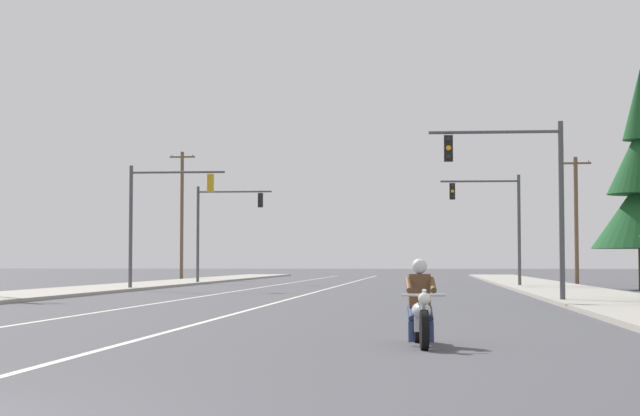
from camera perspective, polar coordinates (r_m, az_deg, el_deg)
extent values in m
cube|color=beige|center=(53.42, 0.49, -4.56)|extent=(0.16, 100.00, 0.01)
cube|color=beige|center=(53.95, -3.69, -4.54)|extent=(0.16, 100.00, 0.01)
cube|color=#9E998E|center=(48.58, 13.62, -4.55)|extent=(4.40, 110.00, 0.14)
cube|color=#9E998E|center=(50.81, -12.53, -4.49)|extent=(4.40, 110.00, 0.14)
cylinder|color=black|center=(16.30, 5.90, -6.86)|extent=(0.17, 0.65, 0.64)
cylinder|color=black|center=(17.84, 5.54, -6.53)|extent=(0.17, 0.65, 0.64)
cylinder|color=silver|center=(16.38, 5.87, -5.74)|extent=(0.09, 0.33, 0.68)
sphere|color=white|center=(16.22, 5.90, -5.11)|extent=(0.20, 0.20, 0.20)
cylinder|color=silver|center=(16.42, 5.85, -4.91)|extent=(0.70, 0.10, 0.04)
ellipsoid|color=#B7BABF|center=(16.93, 5.73, -5.77)|extent=(0.36, 0.58, 0.28)
cube|color=silver|center=(17.06, 5.71, -6.52)|extent=(0.27, 0.46, 0.24)
cube|color=black|center=(17.37, 5.63, -5.90)|extent=(0.32, 0.54, 0.12)
cube|color=#B7BABF|center=(17.77, 5.54, -5.57)|extent=(0.23, 0.37, 0.08)
cylinder|color=silver|center=(17.46, 5.16, -6.67)|extent=(0.12, 0.55, 0.08)
cube|color=brown|center=(17.32, 5.64, -4.65)|extent=(0.38, 0.27, 0.56)
sphere|color=silver|center=(17.29, 5.63, -3.29)|extent=(0.26, 0.26, 0.26)
cylinder|color=navy|center=(17.20, 6.14, -5.92)|extent=(0.17, 0.45, 0.30)
cylinder|color=navy|center=(17.04, 6.26, -6.96)|extent=(0.12, 0.16, 0.35)
cylinder|color=brown|center=(17.07, 6.37, -4.33)|extent=(0.14, 0.53, 0.27)
cylinder|color=navy|center=(17.19, 5.21, -5.93)|extent=(0.17, 0.45, 0.30)
cylinder|color=navy|center=(17.02, 5.18, -6.97)|extent=(0.12, 0.16, 0.35)
cylinder|color=brown|center=(17.04, 5.02, -4.34)|extent=(0.14, 0.53, 0.27)
cylinder|color=#47474C|center=(35.23, 13.47, -0.22)|extent=(0.18, 0.18, 6.20)
cylinder|color=#47474C|center=(35.20, 9.80, 4.24)|extent=(4.48, 0.22, 0.11)
cube|color=black|center=(35.02, 7.25, 3.35)|extent=(0.31, 0.25, 0.90)
sphere|color=black|center=(34.90, 7.26, 3.87)|extent=(0.18, 0.18, 0.18)
sphere|color=orange|center=(34.87, 7.27, 3.38)|extent=(0.18, 0.18, 0.18)
sphere|color=black|center=(34.84, 7.27, 2.89)|extent=(0.18, 0.18, 0.18)
cylinder|color=#47474C|center=(51.04, -10.63, -1.10)|extent=(0.18, 0.18, 6.20)
cylinder|color=#47474C|center=(50.64, -8.03, 2.01)|extent=(4.71, 0.22, 0.11)
cube|color=#B79319|center=(50.25, -6.20, 1.40)|extent=(0.31, 0.25, 0.90)
sphere|color=black|center=(50.43, -6.16, 1.73)|extent=(0.18, 0.18, 0.18)
sphere|color=orange|center=(50.41, -6.16, 1.39)|extent=(0.18, 0.18, 0.18)
sphere|color=black|center=(50.38, -6.17, 1.05)|extent=(0.18, 0.18, 0.18)
cylinder|color=#47474C|center=(56.49, 11.17, -1.28)|extent=(0.18, 0.18, 6.20)
cylinder|color=#47474C|center=(56.40, 8.99, 1.50)|extent=(4.28, 0.30, 0.11)
cube|color=black|center=(56.23, 7.47, 0.94)|extent=(0.31, 0.25, 0.90)
sphere|color=black|center=(56.10, 7.48, 1.26)|extent=(0.18, 0.18, 0.18)
sphere|color=orange|center=(56.08, 7.48, 0.95)|extent=(0.18, 0.18, 0.18)
sphere|color=black|center=(56.06, 7.48, 0.64)|extent=(0.18, 0.18, 0.18)
cylinder|color=#47474C|center=(64.58, -6.90, -1.53)|extent=(0.18, 0.18, 6.20)
cylinder|color=#47474C|center=(64.22, -4.83, 0.92)|extent=(4.73, 0.12, 0.11)
cube|color=black|center=(63.89, -3.38, 0.44)|extent=(0.30, 0.24, 0.90)
sphere|color=black|center=(64.06, -3.35, 0.70)|extent=(0.18, 0.18, 0.18)
sphere|color=orange|center=(64.04, -3.36, 0.43)|extent=(0.18, 0.18, 0.18)
sphere|color=black|center=(64.03, -3.36, 0.16)|extent=(0.18, 0.18, 0.18)
cylinder|color=brown|center=(66.10, 14.25, -0.68)|extent=(0.26, 0.26, 8.08)
cube|color=brown|center=(66.34, 14.21, 2.46)|extent=(1.96, 0.12, 0.12)
cylinder|color=slate|center=(66.24, 13.51, 2.55)|extent=(0.08, 0.08, 0.12)
cylinder|color=slate|center=(66.47, 14.91, 2.55)|extent=(0.08, 0.08, 0.12)
cylinder|color=brown|center=(79.27, -7.80, -0.44)|extent=(0.26, 0.26, 9.99)
cube|color=brown|center=(79.61, -7.77, 2.87)|extent=(1.99, 0.12, 0.12)
cylinder|color=slate|center=(79.82, -8.36, 2.93)|extent=(0.08, 0.08, 0.12)
cylinder|color=slate|center=(79.43, -7.19, 2.95)|extent=(0.08, 0.08, 0.12)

